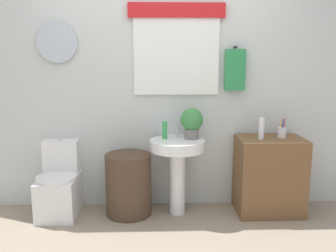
{
  "coord_description": "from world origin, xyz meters",
  "views": [
    {
      "loc": [
        -0.04,
        -2.56,
        1.52
      ],
      "look_at": [
        0.08,
        0.8,
        0.89
      ],
      "focal_mm": 39.18,
      "sensor_mm": 36.0,
      "label": 1
    }
  ],
  "objects": [
    {
      "name": "wooden_cabinet",
      "position": [
        1.08,
        0.85,
        0.38
      ],
      "size": [
        0.63,
        0.44,
        0.75
      ],
      "primitive_type": "cube",
      "color": "brown",
      "rests_on": "ground_plane"
    },
    {
      "name": "potted_plant",
      "position": [
        0.31,
        0.91,
        0.91
      ],
      "size": [
        0.22,
        0.22,
        0.3
      ],
      "color": "slate",
      "rests_on": "pedestal_sink"
    },
    {
      "name": "toothbrush_cup",
      "position": [
        1.19,
        0.87,
        0.81
      ],
      "size": [
        0.08,
        0.08,
        0.19
      ],
      "color": "silver",
      "rests_on": "wooden_cabinet"
    },
    {
      "name": "pedestal_sink",
      "position": [
        0.17,
        0.85,
        0.57
      ],
      "size": [
        0.53,
        0.53,
        0.74
      ],
      "color": "white",
      "rests_on": "ground_plane"
    },
    {
      "name": "laundry_hamper",
      "position": [
        -0.3,
        0.85,
        0.3
      ],
      "size": [
        0.44,
        0.44,
        0.61
      ],
      "primitive_type": "cylinder",
      "color": "#4C3828",
      "rests_on": "ground_plane"
    },
    {
      "name": "toilet",
      "position": [
        -0.98,
        0.88,
        0.28
      ],
      "size": [
        0.38,
        0.51,
        0.73
      ],
      "color": "white",
      "rests_on": "ground_plane"
    },
    {
      "name": "back_wall",
      "position": [
        0.0,
        1.15,
        1.31
      ],
      "size": [
        4.4,
        0.18,
        2.6
      ],
      "color": "silver",
      "rests_on": "ground_plane"
    },
    {
      "name": "lotion_bottle",
      "position": [
        0.97,
        0.81,
        0.86
      ],
      "size": [
        0.05,
        0.05,
        0.21
      ],
      "primitive_type": "cylinder",
      "color": "white",
      "rests_on": "wooden_cabinet"
    },
    {
      "name": "soap_bottle",
      "position": [
        0.05,
        0.9,
        0.83
      ],
      "size": [
        0.05,
        0.05,
        0.17
      ],
      "primitive_type": "cylinder",
      "color": "green",
      "rests_on": "pedestal_sink"
    },
    {
      "name": "faucet",
      "position": [
        0.17,
        0.97,
        0.79
      ],
      "size": [
        0.03,
        0.03,
        0.1
      ],
      "primitive_type": "cylinder",
      "color": "silver",
      "rests_on": "pedestal_sink"
    }
  ]
}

